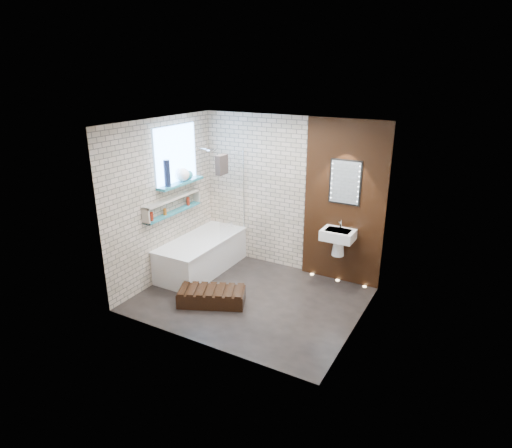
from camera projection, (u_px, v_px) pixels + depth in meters
The scene contains 15 objects.
ground at pixel (251, 298), 6.54m from camera, with size 3.20×3.20×0.00m, color black.
room_shell at pixel (251, 217), 6.10m from camera, with size 3.24×3.20×2.60m.
walnut_panel at pixel (344, 204), 6.71m from camera, with size 1.30×0.06×2.60m, color black.
clerestory_window at pixel (176, 160), 6.91m from camera, with size 0.18×1.00×0.94m.
display_niche at pixel (173, 205), 6.96m from camera, with size 0.14×1.30×0.26m.
bathtub at pixel (202, 254), 7.38m from camera, with size 0.79×1.74×0.70m.
bath_screen at pixel (232, 195), 7.24m from camera, with size 0.01×0.78×1.40m, color white.
towel at pixel (222, 165), 6.81m from camera, with size 0.09×0.24×0.31m, color #2A2421.
shower_head at pixel (212, 150), 7.24m from camera, with size 0.18×0.18×0.02m, color silver.
washbasin at pixel (338, 238), 6.73m from camera, with size 0.50×0.36×0.58m.
led_mirror at pixel (345, 182), 6.56m from camera, with size 0.50×0.02×0.70m.
walnut_step at pixel (212, 297), 6.37m from camera, with size 0.97×0.43×0.21m, color black.
niche_bottles at pixel (169, 209), 6.88m from camera, with size 0.06×0.96×0.14m.
sill_vases at pixel (180, 174), 6.94m from camera, with size 0.22×0.65×0.42m.
floor_uplights at pixel (338, 280), 7.09m from camera, with size 0.96×0.06×0.01m.
Camera 1 is at (2.87, -5.01, 3.28)m, focal length 30.33 mm.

